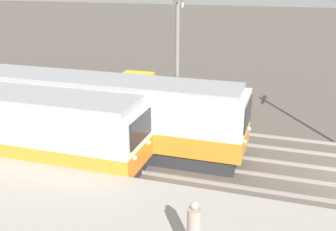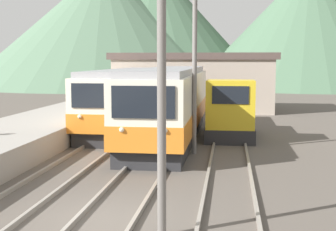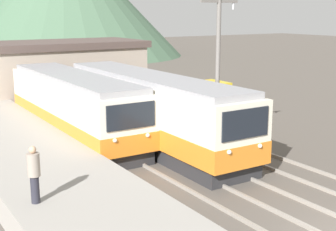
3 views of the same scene
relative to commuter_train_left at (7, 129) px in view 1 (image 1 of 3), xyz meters
name	(u,v)px [view 1 (image 1 of 3)]	position (x,y,z in m)	size (l,w,h in m)	color
commuter_train_left	(7,129)	(0.00, 0.00, 0.00)	(2.84, 13.10, 3.42)	#28282B
commuter_train_center	(97,115)	(2.80, -3.09, 0.06)	(2.84, 14.64, 3.56)	#28282B
shunting_locomotive	(110,104)	(5.80, -2.28, -0.39)	(2.40, 5.36, 3.00)	#28282B
catenary_mast_mid	(177,66)	(4.31, -6.72, 2.42)	(2.00, 0.20, 7.40)	slate
person_on_platform	(194,229)	(-5.09, -9.94, 0.36)	(0.38, 0.38, 1.77)	#282833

